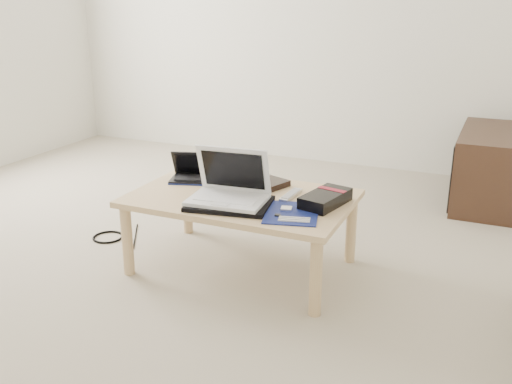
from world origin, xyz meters
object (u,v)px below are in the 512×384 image
at_px(white_laptop, 229,189).
at_px(gpu_box, 325,199).
at_px(media_cabinet, 487,167).
at_px(netbook, 194,174).
at_px(coffee_table, 242,205).

height_order(white_laptop, gpu_box, white_laptop).
xyz_separation_m(media_cabinet, white_laptop, (-1.11, -1.74, 0.22)).
bearing_deg(media_cabinet, white_laptop, -122.58).
relative_size(netbook, white_laptop, 0.74).
height_order(media_cabinet, white_laptop, white_laptop).
distance_m(media_cabinet, white_laptop, 2.07).
relative_size(netbook, gpu_box, 0.91).
bearing_deg(coffee_table, gpu_box, 5.31).
height_order(media_cabinet, gpu_box, media_cabinet).
bearing_deg(coffee_table, media_cabinet, 55.47).
bearing_deg(media_cabinet, netbook, -134.59).
relative_size(coffee_table, white_laptop, 2.85).
xyz_separation_m(coffee_table, netbook, (-0.35, 0.13, 0.08)).
bearing_deg(gpu_box, media_cabinet, 66.63).
bearing_deg(netbook, white_laptop, -36.88).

